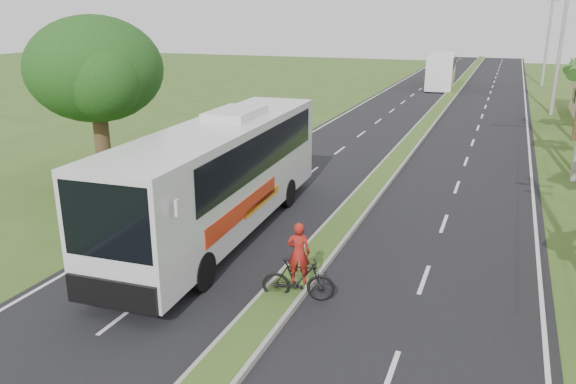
% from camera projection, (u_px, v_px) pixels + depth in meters
% --- Properties ---
extents(ground, '(180.00, 180.00, 0.00)m').
position_uv_depth(ground, '(244.00, 344.00, 13.39)').
color(ground, '#38541F').
rests_on(ground, ground).
extents(road_asphalt, '(14.00, 160.00, 0.02)m').
position_uv_depth(road_asphalt, '(400.00, 156.00, 31.14)').
color(road_asphalt, black).
rests_on(road_asphalt, ground).
extents(median_strip, '(1.20, 160.00, 0.18)m').
position_uv_depth(median_strip, '(400.00, 154.00, 31.11)').
color(median_strip, gray).
rests_on(median_strip, ground).
extents(lane_edge_left, '(0.12, 160.00, 0.01)m').
position_uv_depth(lane_edge_left, '(288.00, 146.00, 33.47)').
color(lane_edge_left, silver).
rests_on(lane_edge_left, ground).
extents(lane_edge_right, '(0.12, 160.00, 0.01)m').
position_uv_depth(lane_edge_right, '(531.00, 168.00, 28.81)').
color(lane_edge_right, silver).
rests_on(lane_edge_right, ground).
extents(shade_tree, '(6.30, 6.00, 7.54)m').
position_uv_depth(shade_tree, '(94.00, 73.00, 24.98)').
color(shade_tree, '#473321').
rests_on(shade_tree, ground).
extents(utility_pole_c, '(1.60, 0.28, 11.00)m').
position_uv_depth(utility_pole_c, '(562.00, 40.00, 42.45)').
color(utility_pole_c, gray).
rests_on(utility_pole_c, ground).
extents(utility_pole_d, '(1.60, 0.28, 10.50)m').
position_uv_depth(utility_pole_d, '(548.00, 35.00, 60.27)').
color(utility_pole_d, gray).
rests_on(utility_pole_d, ground).
extents(coach_bus_main, '(3.46, 13.32, 4.26)m').
position_uv_depth(coach_bus_main, '(223.00, 170.00, 19.53)').
color(coach_bus_main, silver).
rests_on(coach_bus_main, ground).
extents(coach_bus_far, '(3.30, 11.86, 3.41)m').
position_uv_depth(coach_bus_far, '(442.00, 69.00, 60.47)').
color(coach_bus_far, white).
rests_on(coach_bus_far, ground).
extents(motorcyclist, '(2.08, 1.04, 2.28)m').
position_uv_depth(motorcyclist, '(298.00, 273.00, 15.21)').
color(motorcyclist, black).
rests_on(motorcyclist, ground).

